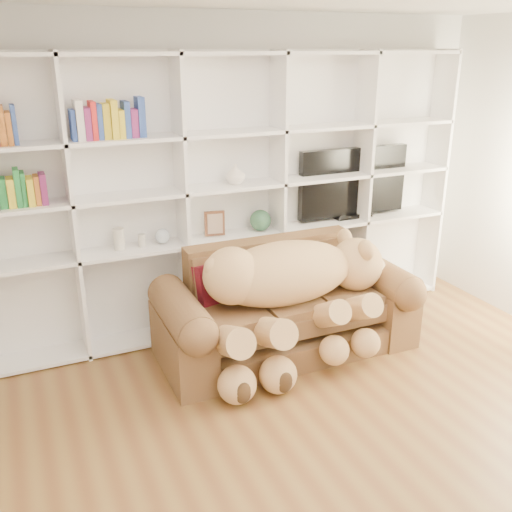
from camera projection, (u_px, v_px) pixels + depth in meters
name	position (u px, v px, depth m)	size (l,w,h in m)	color
floor	(378.00, 487.00, 3.33)	(5.00, 5.00, 0.00)	brown
wall_back	(223.00, 176.00, 5.01)	(5.00, 0.02, 2.70)	silver
bookshelf	(202.00, 187.00, 4.82)	(4.43, 0.35, 2.40)	white
sofa	(285.00, 312.00, 4.76)	(2.11, 0.91, 0.89)	brown
teddy_bear	(290.00, 288.00, 4.49)	(1.72, 0.91, 1.00)	tan
throw_pillow	(217.00, 284.00, 4.58)	(0.36, 0.12, 0.36)	#5A0F24
gift_box	(353.00, 325.00, 5.01)	(0.29, 0.27, 0.23)	red
tv	(353.00, 183.00, 5.42)	(1.13, 0.18, 0.67)	black
picture_frame	(215.00, 223.00, 4.91)	(0.18, 0.03, 0.22)	#532E1C
green_vase	(260.00, 220.00, 5.08)	(0.19, 0.19, 0.19)	#316041
figurine_tall	(119.00, 239.00, 4.61)	(0.09, 0.09, 0.18)	beige
figurine_short	(142.00, 240.00, 4.69)	(0.06, 0.06, 0.11)	beige
snow_globe	(162.00, 236.00, 4.75)	(0.12, 0.12, 0.12)	silver
shelf_vase	(235.00, 174.00, 4.84)	(0.17, 0.17, 0.17)	white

